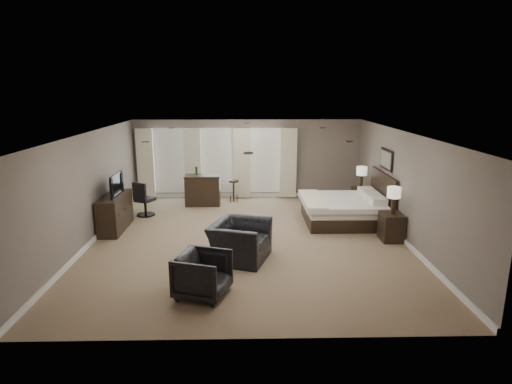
{
  "coord_description": "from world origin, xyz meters",
  "views": [
    {
      "loc": [
        -0.03,
        -9.87,
        3.61
      ],
      "look_at": [
        0.2,
        0.4,
        1.1
      ],
      "focal_mm": 30.0,
      "sensor_mm": 36.0,
      "label": 1
    }
  ],
  "objects_px": {
    "nightstand_far": "(360,198)",
    "armchair_near": "(240,234)",
    "bed": "(342,198)",
    "dresser": "(115,213)",
    "bar_counter": "(203,190)",
    "bar_stool_right": "(234,191)",
    "lamp_near": "(393,200)",
    "lamp_far": "(361,177)",
    "armchair_far": "(203,273)",
    "desk_chair": "(145,199)",
    "tv": "(114,193)",
    "nightstand_near": "(391,227)",
    "bar_stool_left": "(191,191)"
  },
  "relations": [
    {
      "from": "nightstand_near",
      "to": "lamp_near",
      "type": "xyz_separation_m",
      "value": [
        0.0,
        0.0,
        0.66
      ]
    },
    {
      "from": "bed",
      "to": "nightstand_near",
      "type": "distance_m",
      "value": 1.74
    },
    {
      "from": "tv",
      "to": "bed",
      "type": "bearing_deg",
      "value": -85.27
    },
    {
      "from": "lamp_near",
      "to": "bar_stool_right",
      "type": "bearing_deg",
      "value": 136.81
    },
    {
      "from": "tv",
      "to": "armchair_far",
      "type": "xyz_separation_m",
      "value": [
        2.64,
        -3.72,
        -0.54
      ]
    },
    {
      "from": "lamp_far",
      "to": "desk_chair",
      "type": "xyz_separation_m",
      "value": [
        -6.43,
        -0.71,
        -0.45
      ]
    },
    {
      "from": "lamp_far",
      "to": "armchair_near",
      "type": "distance_m",
      "value": 5.42
    },
    {
      "from": "lamp_far",
      "to": "desk_chair",
      "type": "height_order",
      "value": "lamp_far"
    },
    {
      "from": "desk_chair",
      "to": "nightstand_near",
      "type": "bearing_deg",
      "value": -171.85
    },
    {
      "from": "bar_stool_right",
      "to": "nightstand_near",
      "type": "bearing_deg",
      "value": -43.19
    },
    {
      "from": "nightstand_far",
      "to": "bar_counter",
      "type": "relative_size",
      "value": 0.56
    },
    {
      "from": "lamp_far",
      "to": "armchair_near",
      "type": "relative_size",
      "value": 0.52
    },
    {
      "from": "bed",
      "to": "nightstand_far",
      "type": "relative_size",
      "value": 3.45
    },
    {
      "from": "armchair_near",
      "to": "armchair_far",
      "type": "height_order",
      "value": "armchair_near"
    },
    {
      "from": "armchair_near",
      "to": "nightstand_far",
      "type": "bearing_deg",
      "value": -24.38
    },
    {
      "from": "tv",
      "to": "bar_counter",
      "type": "distance_m",
      "value": 3.16
    },
    {
      "from": "bar_stool_right",
      "to": "desk_chair",
      "type": "height_order",
      "value": "desk_chair"
    },
    {
      "from": "bed",
      "to": "armchair_far",
      "type": "bearing_deg",
      "value": -128.79
    },
    {
      "from": "armchair_near",
      "to": "bar_counter",
      "type": "distance_m",
      "value": 4.57
    },
    {
      "from": "armchair_far",
      "to": "desk_chair",
      "type": "distance_m",
      "value": 5.41
    },
    {
      "from": "lamp_near",
      "to": "bed",
      "type": "bearing_deg",
      "value": 121.54
    },
    {
      "from": "lamp_far",
      "to": "bar_stool_right",
      "type": "bearing_deg",
      "value": 168.72
    },
    {
      "from": "bar_counter",
      "to": "armchair_near",
      "type": "bearing_deg",
      "value": -74.38
    },
    {
      "from": "armchair_near",
      "to": "desk_chair",
      "type": "bearing_deg",
      "value": 58.3
    },
    {
      "from": "lamp_near",
      "to": "lamp_far",
      "type": "bearing_deg",
      "value": 90.0
    },
    {
      "from": "lamp_far",
      "to": "bar_stool_left",
      "type": "height_order",
      "value": "lamp_far"
    },
    {
      "from": "lamp_near",
      "to": "lamp_far",
      "type": "height_order",
      "value": "lamp_near"
    },
    {
      "from": "lamp_near",
      "to": "desk_chair",
      "type": "distance_m",
      "value": 6.82
    },
    {
      "from": "nightstand_far",
      "to": "bar_stool_left",
      "type": "bearing_deg",
      "value": 172.91
    },
    {
      "from": "nightstand_near",
      "to": "bar_stool_left",
      "type": "height_order",
      "value": "bar_stool_left"
    },
    {
      "from": "nightstand_near",
      "to": "tv",
      "type": "bearing_deg",
      "value": 172.18
    },
    {
      "from": "armchair_near",
      "to": "bar_counter",
      "type": "relative_size",
      "value": 1.14
    },
    {
      "from": "nightstand_near",
      "to": "armchair_far",
      "type": "xyz_separation_m",
      "value": [
        -4.28,
        -2.77,
        0.11
      ]
    },
    {
      "from": "bed",
      "to": "desk_chair",
      "type": "xyz_separation_m",
      "value": [
        -5.54,
        0.74,
        -0.18
      ]
    },
    {
      "from": "armchair_far",
      "to": "bar_counter",
      "type": "bearing_deg",
      "value": 23.36
    },
    {
      "from": "lamp_near",
      "to": "nightstand_far",
      "type": "bearing_deg",
      "value": 90.0
    },
    {
      "from": "nightstand_near",
      "to": "lamp_near",
      "type": "relative_size",
      "value": 1.01
    },
    {
      "from": "nightstand_far",
      "to": "desk_chair",
      "type": "bearing_deg",
      "value": -173.75
    },
    {
      "from": "dresser",
      "to": "bar_stool_right",
      "type": "xyz_separation_m",
      "value": [
        3.0,
        2.73,
        -0.1
      ]
    },
    {
      "from": "nightstand_far",
      "to": "armchair_near",
      "type": "relative_size",
      "value": 0.49
    },
    {
      "from": "nightstand_far",
      "to": "bar_stool_right",
      "type": "xyz_separation_m",
      "value": [
        -3.92,
        0.78,
        0.05
      ]
    },
    {
      "from": "bed",
      "to": "lamp_far",
      "type": "xyz_separation_m",
      "value": [
        0.89,
        1.45,
        0.27
      ]
    },
    {
      "from": "nightstand_far",
      "to": "desk_chair",
      "type": "xyz_separation_m",
      "value": [
        -6.43,
        -0.71,
        0.2
      ]
    },
    {
      "from": "bar_counter",
      "to": "bar_stool_left",
      "type": "distance_m",
      "value": 0.48
    },
    {
      "from": "dresser",
      "to": "armchair_near",
      "type": "distance_m",
      "value": 3.86
    },
    {
      "from": "dresser",
      "to": "lamp_near",
      "type": "bearing_deg",
      "value": -7.82
    },
    {
      "from": "lamp_near",
      "to": "lamp_far",
      "type": "distance_m",
      "value": 2.9
    },
    {
      "from": "armchair_far",
      "to": "bar_counter",
      "type": "height_order",
      "value": "bar_counter"
    },
    {
      "from": "bed",
      "to": "dresser",
      "type": "relative_size",
      "value": 1.37
    },
    {
      "from": "desk_chair",
      "to": "lamp_far",
      "type": "bearing_deg",
      "value": -146.76
    }
  ]
}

